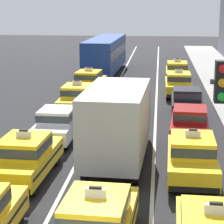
{
  "coord_description": "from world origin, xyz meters",
  "views": [
    {
      "loc": [
        1.73,
        -8.59,
        6.64
      ],
      "look_at": [
        -0.5,
        13.53,
        1.3
      ],
      "focal_mm": 75.36,
      "sensor_mm": 36.0,
      "label": 1
    }
  ],
  "objects_px": {
    "taxi_left_second": "(26,157)",
    "sedan_right_third": "(190,122)",
    "bus_left_sixth": "(105,53)",
    "taxi_right_sixth": "(177,71)",
    "box_truck_center_second": "(119,120)",
    "taxi_right_second": "(192,156)",
    "sedan_left_third": "(57,123)",
    "taxi_center_third": "(127,102)",
    "taxi_left_fourth": "(78,98)",
    "taxi_left_fifth": "(89,82)",
    "taxi_right_fifth": "(178,84)",
    "sedan_right_fourth": "(187,101)",
    "taxi_center_nearest": "(96,223)"
  },
  "relations": [
    {
      "from": "taxi_left_second",
      "to": "sedan_right_third",
      "type": "bearing_deg",
      "value": 42.33
    },
    {
      "from": "bus_left_sixth",
      "to": "taxi_right_sixth",
      "type": "relative_size",
      "value": 2.46
    },
    {
      "from": "box_truck_center_second",
      "to": "taxi_right_second",
      "type": "relative_size",
      "value": 1.53
    },
    {
      "from": "bus_left_sixth",
      "to": "taxi_right_second",
      "type": "distance_m",
      "value": 26.6
    },
    {
      "from": "sedan_left_third",
      "to": "taxi_center_third",
      "type": "distance_m",
      "value": 5.76
    },
    {
      "from": "box_truck_center_second",
      "to": "sedan_left_third",
      "type": "bearing_deg",
      "value": 139.31
    },
    {
      "from": "bus_left_sixth",
      "to": "box_truck_center_second",
      "type": "xyz_separation_m",
      "value": [
        3.33,
        -24.25,
        -0.04
      ]
    },
    {
      "from": "taxi_left_fourth",
      "to": "box_truck_center_second",
      "type": "distance_m",
      "value": 9.29
    },
    {
      "from": "sedan_left_third",
      "to": "taxi_left_fifth",
      "type": "relative_size",
      "value": 0.93
    },
    {
      "from": "taxi_left_fifth",
      "to": "taxi_center_third",
      "type": "distance_m",
      "value": 7.44
    },
    {
      "from": "taxi_right_fifth",
      "to": "taxi_left_second",
      "type": "bearing_deg",
      "value": -110.93
    },
    {
      "from": "sedan_left_third",
      "to": "taxi_left_fourth",
      "type": "relative_size",
      "value": 0.95
    },
    {
      "from": "taxi_left_fifth",
      "to": "taxi_right_second",
      "type": "height_order",
      "value": "same"
    },
    {
      "from": "sedan_left_third",
      "to": "taxi_right_sixth",
      "type": "height_order",
      "value": "taxi_right_sixth"
    },
    {
      "from": "taxi_center_third",
      "to": "sedan_right_fourth",
      "type": "relative_size",
      "value": 1.07
    },
    {
      "from": "sedan_right_third",
      "to": "taxi_left_fourth",
      "type": "bearing_deg",
      "value": 141.6
    },
    {
      "from": "sedan_right_third",
      "to": "taxi_center_nearest",
      "type": "bearing_deg",
      "value": -105.71
    },
    {
      "from": "taxi_left_second",
      "to": "taxi_center_nearest",
      "type": "xyz_separation_m",
      "value": [
        3.38,
        -5.11,
        0.0
      ]
    },
    {
      "from": "sedan_right_fourth",
      "to": "taxi_right_fifth",
      "type": "xyz_separation_m",
      "value": [
        -0.28,
        5.59,
        0.03
      ]
    },
    {
      "from": "sedan_right_third",
      "to": "taxi_right_fifth",
      "type": "height_order",
      "value": "taxi_right_fifth"
    },
    {
      "from": "sedan_left_third",
      "to": "sedan_right_third",
      "type": "bearing_deg",
      "value": 7.71
    },
    {
      "from": "taxi_left_fourth",
      "to": "bus_left_sixth",
      "type": "bearing_deg",
      "value": 90.34
    },
    {
      "from": "box_truck_center_second",
      "to": "sedan_right_fourth",
      "type": "relative_size",
      "value": 1.63
    },
    {
      "from": "bus_left_sixth",
      "to": "sedan_right_third",
      "type": "relative_size",
      "value": 2.56
    },
    {
      "from": "bus_left_sixth",
      "to": "taxi_center_third",
      "type": "height_order",
      "value": "bus_left_sixth"
    },
    {
      "from": "taxi_right_fifth",
      "to": "taxi_right_sixth",
      "type": "distance_m",
      "value": 5.84
    },
    {
      "from": "taxi_left_fifth",
      "to": "sedan_right_third",
      "type": "distance_m",
      "value": 12.58
    },
    {
      "from": "taxi_right_second",
      "to": "taxi_left_fifth",
      "type": "bearing_deg",
      "value": 111.6
    },
    {
      "from": "box_truck_center_second",
      "to": "taxi_right_fifth",
      "type": "distance_m",
      "value": 14.55
    },
    {
      "from": "box_truck_center_second",
      "to": "taxi_right_fifth",
      "type": "bearing_deg",
      "value": 78.11
    },
    {
      "from": "taxi_left_fourth",
      "to": "bus_left_sixth",
      "type": "distance_m",
      "value": 15.62
    },
    {
      "from": "taxi_center_third",
      "to": "taxi_right_sixth",
      "type": "bearing_deg",
      "value": 75.29
    },
    {
      "from": "taxi_left_fourth",
      "to": "taxi_center_third",
      "type": "xyz_separation_m",
      "value": [
        3.07,
        -1.01,
        0.0
      ]
    },
    {
      "from": "bus_left_sixth",
      "to": "taxi_right_sixth",
      "type": "xyz_separation_m",
      "value": [
        6.42,
        -4.2,
        -0.94
      ]
    },
    {
      "from": "taxi_left_second",
      "to": "sedan_right_fourth",
      "type": "xyz_separation_m",
      "value": [
        6.6,
        10.91,
        -0.03
      ]
    },
    {
      "from": "taxi_center_nearest",
      "to": "taxi_center_third",
      "type": "relative_size",
      "value": 1.01
    },
    {
      "from": "sedan_right_fourth",
      "to": "taxi_left_fifth",
      "type": "bearing_deg",
      "value": 139.32
    },
    {
      "from": "taxi_left_fifth",
      "to": "bus_left_sixth",
      "type": "distance_m",
      "value": 9.94
    },
    {
      "from": "taxi_left_second",
      "to": "taxi_right_fifth",
      "type": "distance_m",
      "value": 17.67
    },
    {
      "from": "box_truck_center_second",
      "to": "taxi_right_fifth",
      "type": "height_order",
      "value": "box_truck_center_second"
    },
    {
      "from": "sedan_right_third",
      "to": "taxi_right_sixth",
      "type": "relative_size",
      "value": 0.96
    },
    {
      "from": "taxi_left_fourth",
      "to": "taxi_right_second",
      "type": "relative_size",
      "value": 1.0
    },
    {
      "from": "sedan_right_third",
      "to": "taxi_right_fifth",
      "type": "distance_m",
      "value": 10.61
    },
    {
      "from": "taxi_right_sixth",
      "to": "taxi_center_third",
      "type": "bearing_deg",
      "value": -104.71
    },
    {
      "from": "taxi_right_second",
      "to": "box_truck_center_second",
      "type": "bearing_deg",
      "value": 151.48
    },
    {
      "from": "taxi_left_fourth",
      "to": "taxi_left_fifth",
      "type": "xyz_separation_m",
      "value": [
        -0.15,
        5.69,
        0.0
      ]
    },
    {
      "from": "taxi_center_third",
      "to": "sedan_right_third",
      "type": "relative_size",
      "value": 1.05
    },
    {
      "from": "sedan_left_third",
      "to": "taxi_center_third",
      "type": "xyz_separation_m",
      "value": [
        3.02,
        4.9,
        0.03
      ]
    },
    {
      "from": "taxi_right_second",
      "to": "sedan_right_fourth",
      "type": "distance_m",
      "value": 10.21
    },
    {
      "from": "taxi_right_sixth",
      "to": "box_truck_center_second",
      "type": "bearing_deg",
      "value": -98.76
    }
  ]
}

